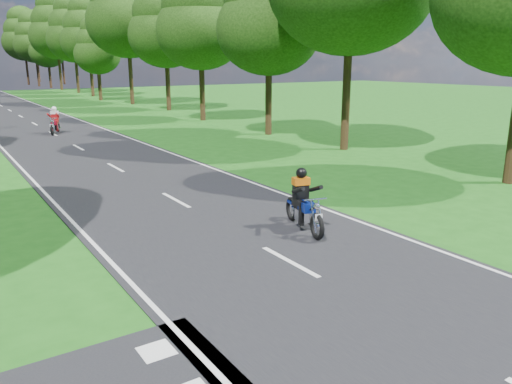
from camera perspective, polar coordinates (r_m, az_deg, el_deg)
ground at (r=9.71m, az=11.12°, el=-11.71°), size 160.00×160.00×0.00m
main_road at (r=56.64m, az=-27.13°, el=8.77°), size 7.00×140.00×0.02m
road_markings at (r=54.76m, az=-27.04°, el=8.65°), size 7.40×140.00×0.01m
rider_near_blue at (r=12.91m, az=5.53°, el=-0.87°), size 1.11×2.03×1.61m
rider_far_red at (r=32.90m, az=-22.05°, el=7.62°), size 1.36×2.06×1.63m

